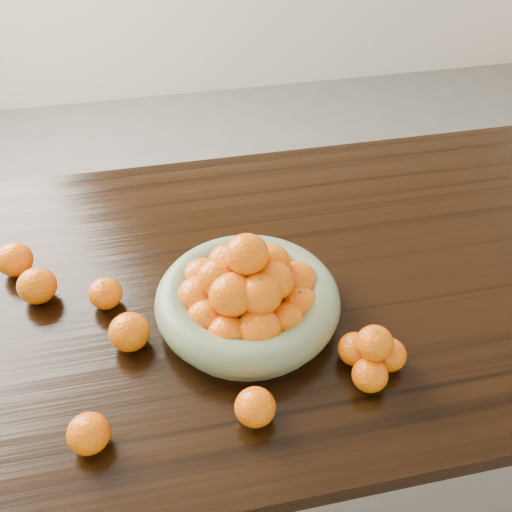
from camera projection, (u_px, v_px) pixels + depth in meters
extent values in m
plane|color=#5E5C58|center=(244.00, 456.00, 1.74)|extent=(5.00, 5.00, 0.00)
cube|color=black|center=(239.00, 286.00, 1.26)|extent=(2.00, 1.00, 0.04)
cube|color=black|center=(483.00, 239.00, 1.96)|extent=(0.08, 0.08, 0.71)
cylinder|color=#6E7C5B|center=(248.00, 312.00, 1.16)|extent=(0.33, 0.33, 0.02)
torus|color=#6E7C5B|center=(248.00, 300.00, 1.14)|extent=(0.37, 0.37, 0.07)
ellipsoid|color=orange|center=(296.00, 282.00, 1.15)|extent=(0.09, 0.09, 0.08)
ellipsoid|color=orange|center=(274.00, 269.00, 1.18)|extent=(0.09, 0.09, 0.08)
ellipsoid|color=orange|center=(250.00, 263.00, 1.21)|extent=(0.08, 0.08, 0.07)
ellipsoid|color=orange|center=(226.00, 267.00, 1.20)|extent=(0.08, 0.08, 0.07)
ellipsoid|color=orange|center=(203.00, 277.00, 1.17)|extent=(0.08, 0.08, 0.08)
ellipsoid|color=orange|center=(199.00, 297.00, 1.12)|extent=(0.09, 0.09, 0.08)
ellipsoid|color=orange|center=(206.00, 317.00, 1.09)|extent=(0.08, 0.08, 0.07)
ellipsoid|color=orange|center=(227.00, 334.00, 1.06)|extent=(0.08, 0.08, 0.07)
ellipsoid|color=orange|center=(259.00, 330.00, 1.06)|extent=(0.09, 0.09, 0.08)
ellipsoid|color=orange|center=(287.00, 321.00, 1.08)|extent=(0.08, 0.08, 0.07)
ellipsoid|color=orange|center=(299.00, 305.00, 1.11)|extent=(0.08, 0.08, 0.07)
ellipsoid|color=orange|center=(250.00, 297.00, 1.13)|extent=(0.08, 0.08, 0.08)
ellipsoid|color=orange|center=(271.00, 262.00, 1.12)|extent=(0.08, 0.08, 0.07)
ellipsoid|color=orange|center=(247.00, 259.00, 1.14)|extent=(0.08, 0.08, 0.07)
ellipsoid|color=orange|center=(228.00, 263.00, 1.12)|extent=(0.08, 0.08, 0.07)
ellipsoid|color=orange|center=(218.00, 277.00, 1.09)|extent=(0.08, 0.08, 0.07)
ellipsoid|color=orange|center=(232.00, 294.00, 1.06)|extent=(0.09, 0.09, 0.08)
ellipsoid|color=orange|center=(260.00, 294.00, 1.06)|extent=(0.08, 0.08, 0.08)
ellipsoid|color=orange|center=(273.00, 281.00, 1.09)|extent=(0.08, 0.08, 0.08)
ellipsoid|color=orange|center=(247.00, 254.00, 1.06)|extent=(0.08, 0.08, 0.08)
ellipsoid|color=orange|center=(370.00, 375.00, 1.02)|extent=(0.07, 0.07, 0.06)
ellipsoid|color=orange|center=(389.00, 355.00, 1.05)|extent=(0.07, 0.07, 0.06)
ellipsoid|color=orange|center=(355.00, 349.00, 1.06)|extent=(0.07, 0.07, 0.06)
ellipsoid|color=orange|center=(375.00, 343.00, 1.01)|extent=(0.07, 0.07, 0.06)
ellipsoid|color=orange|center=(105.00, 293.00, 1.17)|extent=(0.07, 0.07, 0.06)
ellipsoid|color=orange|center=(89.00, 434.00, 0.93)|extent=(0.07, 0.07, 0.07)
ellipsoid|color=orange|center=(255.00, 407.00, 0.96)|extent=(0.07, 0.07, 0.07)
ellipsoid|color=orange|center=(14.00, 260.00, 1.24)|extent=(0.08, 0.08, 0.07)
ellipsoid|color=orange|center=(37.00, 286.00, 1.18)|extent=(0.08, 0.08, 0.07)
ellipsoid|color=orange|center=(129.00, 332.00, 1.08)|extent=(0.08, 0.08, 0.07)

